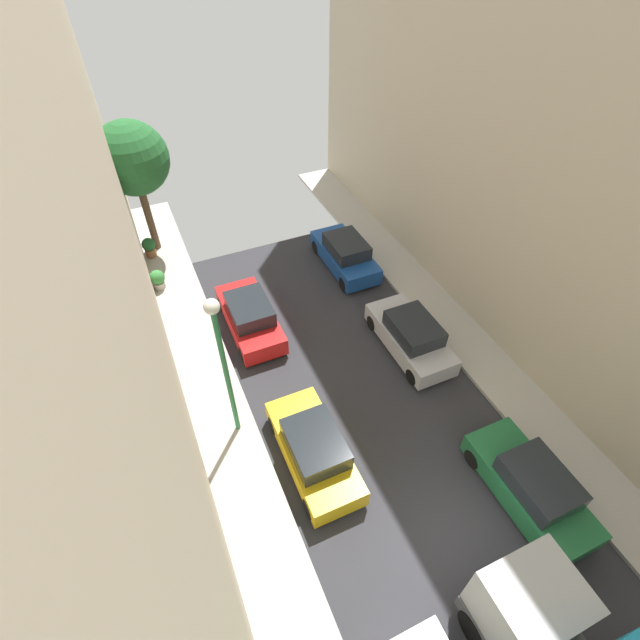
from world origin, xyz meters
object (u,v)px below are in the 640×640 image
object	(u,v)px
potted_plant_1	(158,279)
lamp_post	(222,353)
parked_car_left_3	(314,450)
potted_plant_0	(149,247)
parked_car_right_4	(345,254)
street_tree_0	(132,159)
parked_car_left_4	(250,316)
parked_car_right_2	(531,487)
parked_car_right_3	(411,336)

from	to	relation	value
potted_plant_1	lamp_post	distance (m)	9.19
parked_car_left_3	potted_plant_0	bearing A→B (deg)	102.60
parked_car_right_4	street_tree_0	distance (m)	10.24
parked_car_left_4	potted_plant_0	world-z (taller)	parked_car_left_4
parked_car_left_3	potted_plant_1	size ratio (longest dim) A/B	4.57
parked_car_right_2	parked_car_left_3	bearing A→B (deg)	145.42
street_tree_0	potted_plant_1	distance (m)	5.24
lamp_post	parked_car_right_3	bearing A→B (deg)	6.85
lamp_post	potted_plant_1	bearing A→B (deg)	97.45
parked_car_right_2	parked_car_right_4	bearing A→B (deg)	90.00
parked_car_right_2	parked_car_right_3	xyz separation A→B (m)	(0.00, 6.73, 0.00)
parked_car_right_4	potted_plant_0	size ratio (longest dim) A/B	4.27
parked_car_left_4	parked_car_right_4	bearing A→B (deg)	22.56
parked_car_left_3	street_tree_0	bearing A→B (deg)	100.50
parked_car_right_4	potted_plant_0	xyz separation A→B (m)	(-8.36, 4.39, -0.04)
parked_car_right_4	street_tree_0	xyz separation A→B (m)	(-7.97, 5.01, 4.04)
lamp_post	parked_car_right_4	bearing A→B (deg)	42.55
parked_car_right_3	lamp_post	bearing A→B (deg)	-173.15
street_tree_0	parked_car_right_3	bearing A→B (deg)	-53.67
potted_plant_1	parked_car_left_3	bearing A→B (deg)	-74.18
parked_car_right_3	street_tree_0	bearing A→B (deg)	126.33
parked_car_left_4	potted_plant_1	size ratio (longest dim) A/B	4.57
potted_plant_0	lamp_post	size ratio (longest dim) A/B	0.17
parked_car_right_2	lamp_post	distance (m)	9.90
parked_car_right_2	lamp_post	world-z (taller)	lamp_post
potted_plant_0	street_tree_0	bearing A→B (deg)	57.82
street_tree_0	potted_plant_1	xyz separation A→B (m)	(-0.45, -3.20, -4.12)
parked_car_left_4	potted_plant_0	distance (m)	7.26
parked_car_right_2	parked_car_right_3	bearing A→B (deg)	90.00
potted_plant_1	parked_car_right_3	bearing A→B (deg)	-42.20
parked_car_right_2	potted_plant_0	size ratio (longest dim) A/B	4.27
parked_car_left_3	lamp_post	size ratio (longest dim) A/B	0.72
parked_car_left_4	potted_plant_1	world-z (taller)	parked_car_left_4
parked_car_left_4	parked_car_right_4	world-z (taller)	same
parked_car_right_3	potted_plant_1	xyz separation A→B (m)	(-8.41, 7.63, -0.08)
street_tree_0	potted_plant_0	size ratio (longest dim) A/B	6.34
parked_car_right_3	potted_plant_0	bearing A→B (deg)	129.28
parked_car_right_4	street_tree_0	bearing A→B (deg)	147.84
potted_plant_0	parked_car_left_3	bearing A→B (deg)	-77.40
parked_car_left_4	parked_car_right_2	bearing A→B (deg)	-62.35
parked_car_left_4	parked_car_right_4	xyz separation A→B (m)	(5.40, 2.24, 0.00)
parked_car_left_3	parked_car_left_4	world-z (taller)	same
parked_car_right_3	parked_car_right_4	xyz separation A→B (m)	(0.00, 5.82, 0.00)
parked_car_left_4	lamp_post	distance (m)	5.82
parked_car_left_4	potted_plant_0	xyz separation A→B (m)	(-2.96, 6.63, -0.04)
parked_car_left_3	parked_car_right_4	xyz separation A→B (m)	(5.40, 8.83, 0.00)
parked_car_left_4	street_tree_0	distance (m)	8.69
parked_car_right_3	lamp_post	distance (m)	8.03
parked_car_right_2	potted_plant_1	distance (m)	16.64
parked_car_right_4	street_tree_0	world-z (taller)	street_tree_0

